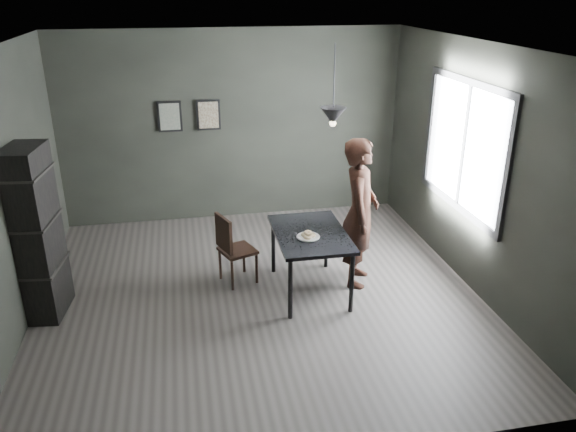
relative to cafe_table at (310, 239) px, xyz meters
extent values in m
plane|color=#342F2D|center=(-0.60, 0.00, -0.67)|extent=(5.00, 5.00, 0.00)
cube|color=black|center=(-0.60, 2.50, 0.73)|extent=(5.00, 0.10, 2.80)
cube|color=silver|center=(-0.60, 0.00, 2.13)|extent=(5.00, 5.00, 0.02)
cube|color=white|center=(1.88, 0.20, 0.93)|extent=(0.02, 1.80, 1.40)
cube|color=black|center=(1.87, 0.20, 0.93)|extent=(0.04, 1.96, 1.56)
cube|color=black|center=(0.00, 0.00, 0.06)|extent=(0.80, 1.20, 0.04)
cylinder|color=black|center=(-0.34, -0.54, -0.32)|extent=(0.05, 0.05, 0.71)
cylinder|color=black|center=(0.34, -0.54, -0.32)|extent=(0.05, 0.05, 0.71)
cylinder|color=black|center=(-0.34, 0.54, -0.32)|extent=(0.05, 0.05, 0.71)
cylinder|color=black|center=(0.34, 0.54, -0.32)|extent=(0.05, 0.05, 0.71)
cylinder|color=white|center=(-0.06, -0.14, 0.08)|extent=(0.23, 0.23, 0.01)
torus|color=beige|center=(-0.02, -0.14, 0.11)|extent=(0.10, 0.10, 0.04)
torus|color=beige|center=(-0.09, -0.11, 0.11)|extent=(0.10, 0.10, 0.04)
torus|color=beige|center=(-0.07, -0.18, 0.11)|extent=(0.10, 0.10, 0.04)
torus|color=beige|center=(-0.06, -0.14, 0.14)|extent=(0.14, 0.14, 0.05)
imported|color=black|center=(0.61, 0.12, 0.22)|extent=(0.63, 0.76, 1.78)
cube|color=black|center=(-0.80, 0.39, -0.26)|extent=(0.49, 0.49, 0.04)
cube|color=black|center=(-0.96, 0.33, 0.00)|extent=(0.17, 0.37, 0.42)
cylinder|color=black|center=(-0.89, 0.18, -0.49)|extent=(0.03, 0.03, 0.37)
cylinder|color=black|center=(-0.59, 0.30, -0.49)|extent=(0.03, 0.03, 0.37)
cylinder|color=black|center=(-1.01, 0.48, -0.49)|extent=(0.03, 0.03, 0.37)
cylinder|color=black|center=(-0.70, 0.60, -0.49)|extent=(0.03, 0.03, 0.37)
cube|color=black|center=(-2.92, 0.10, 0.27)|extent=(0.43, 0.66, 1.87)
cylinder|color=black|center=(0.25, 0.10, 1.75)|extent=(0.01, 0.01, 0.75)
cone|color=black|center=(0.25, 0.10, 1.38)|extent=(0.28, 0.28, 0.18)
sphere|color=#FFE0B2|center=(0.25, 0.10, 1.30)|extent=(0.07, 0.07, 0.07)
cube|color=black|center=(-1.50, 2.47, 0.93)|extent=(0.34, 0.03, 0.44)
cube|color=#3D5649|center=(-1.50, 2.45, 0.93)|extent=(0.28, 0.01, 0.38)
cube|color=black|center=(-0.95, 2.47, 0.93)|extent=(0.34, 0.03, 0.44)
cube|color=brown|center=(-0.95, 2.45, 0.93)|extent=(0.28, 0.01, 0.38)
camera|label=1|loc=(-1.36, -5.64, 2.69)|focal=35.00mm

